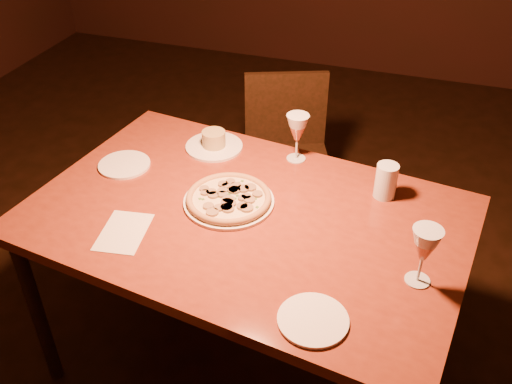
% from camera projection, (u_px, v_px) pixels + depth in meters
% --- Properties ---
extents(dining_table, '(1.64, 1.18, 0.82)m').
position_uv_depth(dining_table, '(246.00, 229.00, 2.05)').
color(dining_table, maroon).
rests_on(dining_table, floor).
extents(chair_far, '(0.55, 0.55, 0.88)m').
position_uv_depth(chair_far, '(287.00, 152.00, 2.95)').
color(chair_far, black).
rests_on(chair_far, floor).
extents(pizza_plate, '(0.33, 0.33, 0.04)m').
position_uv_depth(pizza_plate, '(229.00, 199.00, 2.05)').
color(pizza_plate, white).
rests_on(pizza_plate, dining_table).
extents(ramekin_saucer, '(0.24, 0.24, 0.08)m').
position_uv_depth(ramekin_saucer, '(214.00, 143.00, 2.36)').
color(ramekin_saucer, white).
rests_on(ramekin_saucer, dining_table).
extents(wine_glass_far, '(0.09, 0.09, 0.20)m').
position_uv_depth(wine_glass_far, '(297.00, 138.00, 2.25)').
color(wine_glass_far, '#B3644A').
rests_on(wine_glass_far, dining_table).
extents(wine_glass_right, '(0.09, 0.09, 0.20)m').
position_uv_depth(wine_glass_right, '(423.00, 256.00, 1.68)').
color(wine_glass_right, '#B3644A').
rests_on(wine_glass_right, dining_table).
extents(water_tumbler, '(0.08, 0.08, 0.13)m').
position_uv_depth(water_tumbler, '(386.00, 181.00, 2.06)').
color(water_tumbler, silver).
rests_on(water_tumbler, dining_table).
extents(side_plate_left, '(0.20, 0.20, 0.01)m').
position_uv_depth(side_plate_left, '(124.00, 165.00, 2.26)').
color(side_plate_left, white).
rests_on(side_plate_left, dining_table).
extents(side_plate_near, '(0.20, 0.20, 0.01)m').
position_uv_depth(side_plate_near, '(313.00, 320.00, 1.61)').
color(side_plate_near, white).
rests_on(side_plate_near, dining_table).
extents(menu_card, '(0.18, 0.24, 0.00)m').
position_uv_depth(menu_card, '(124.00, 232.00, 1.93)').
color(menu_card, silver).
rests_on(menu_card, dining_table).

